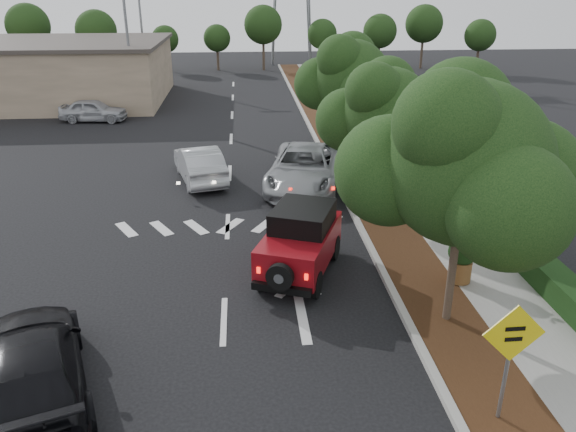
{
  "coord_description": "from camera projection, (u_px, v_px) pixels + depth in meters",
  "views": [
    {
      "loc": [
        0.62,
        -12.2,
        7.93
      ],
      "look_at": [
        1.89,
        3.0,
        1.57
      ],
      "focal_mm": 35.0,
      "sensor_mm": 36.0,
      "label": 1
    }
  ],
  "objects": [
    {
      "name": "red_jeep",
      "position": [
        302.0,
        239.0,
        16.34
      ],
      "size": [
        2.9,
        4.08,
        1.99
      ],
      "rotation": [
        0.0,
        0.0,
        -0.37
      ],
      "color": "black",
      "rests_on": "ground"
    },
    {
      "name": "terracotta_planter",
      "position": [
        462.0,
        256.0,
        15.58
      ],
      "size": [
        0.78,
        0.78,
        1.36
      ],
      "rotation": [
        0.0,
        0.0,
        -0.01
      ],
      "color": "brown",
      "rests_on": "ground"
    },
    {
      "name": "light_pole_a",
      "position": [
        135.0,
        110.0,
        37.64
      ],
      "size": [
        2.0,
        0.22,
        9.0
      ],
      "primitive_type": null,
      "color": "slate",
      "rests_on": "ground"
    },
    {
      "name": "light_pole_b",
      "position": [
        147.0,
        82.0,
        48.6
      ],
      "size": [
        2.0,
        0.22,
        9.0
      ],
      "primitive_type": null,
      "color": "slate",
      "rests_on": "ground"
    },
    {
      "name": "ground",
      "position": [
        224.0,
        321.0,
        14.22
      ],
      "size": [
        120.0,
        120.0,
        0.0
      ],
      "primitive_type": "plane",
      "color": "black",
      "rests_on": "ground"
    },
    {
      "name": "black_suv_oncoming",
      "position": [
        30.0,
        368.0,
        11.29
      ],
      "size": [
        3.77,
        5.67,
        1.53
      ],
      "primitive_type": "imported",
      "rotation": [
        0.0,
        0.0,
        3.48
      ],
      "color": "black",
      "rests_on": "ground"
    },
    {
      "name": "commercial_building",
      "position": [
        6.0,
        73.0,
        39.82
      ],
      "size": [
        22.0,
        12.0,
        4.0
      ],
      "primitive_type": "cube",
      "color": "#84725B",
      "rests_on": "ground"
    },
    {
      "name": "street_tree_near",
      "position": [
        446.0,
        322.0,
        14.19
      ],
      "size": [
        3.8,
        3.8,
        5.92
      ],
      "primitive_type": null,
      "color": "black",
      "rests_on": "ground"
    },
    {
      "name": "parked_suv",
      "position": [
        93.0,
        110.0,
        34.42
      ],
      "size": [
        4.15,
        2.03,
        1.37
      ],
      "primitive_type": "imported",
      "rotation": [
        0.0,
        0.0,
        1.46
      ],
      "color": "#AEAFB6",
      "rests_on": "ground"
    },
    {
      "name": "curb",
      "position": [
        331.0,
        169.0,
        25.58
      ],
      "size": [
        0.2,
        70.0,
        0.15
      ],
      "primitive_type": "cube",
      "color": "#9E9B93",
      "rests_on": "ground"
    },
    {
      "name": "street_tree_mid",
      "position": [
        381.0,
        216.0,
        20.63
      ],
      "size": [
        3.2,
        3.2,
        5.32
      ],
      "primitive_type": null,
      "color": "black",
      "rests_on": "ground"
    },
    {
      "name": "hedge",
      "position": [
        424.0,
        160.0,
        25.79
      ],
      "size": [
        0.8,
        70.0,
        0.8
      ],
      "primitive_type": "cube",
      "color": "black",
      "rests_on": "ground"
    },
    {
      "name": "silver_sedan_oncoming",
      "position": [
        200.0,
        164.0,
        24.06
      ],
      "size": [
        2.65,
        4.79,
        1.5
      ],
      "primitive_type": "imported",
      "rotation": [
        0.0,
        0.0,
        3.39
      ],
      "color": "#ABAEB3",
      "rests_on": "ground"
    },
    {
      "name": "transmission_tower",
      "position": [
        291.0,
        64.0,
        58.83
      ],
      "size": [
        7.0,
        4.0,
        28.0
      ],
      "primitive_type": null,
      "color": "slate",
      "rests_on": "ground"
    },
    {
      "name": "silver_suv_ahead",
      "position": [
        304.0,
        168.0,
        23.2
      ],
      "size": [
        4.03,
        6.5,
        1.68
      ],
      "primitive_type": "imported",
      "rotation": [
        0.0,
        0.0,
        -0.22
      ],
      "color": "#979A9E",
      "rests_on": "ground"
    },
    {
      "name": "planting_strip",
      "position": [
        352.0,
        169.0,
        25.66
      ],
      "size": [
        1.8,
        70.0,
        0.12
      ],
      "primitive_type": "cube",
      "color": "black",
      "rests_on": "ground"
    },
    {
      "name": "speed_hump_sign",
      "position": [
        511.0,
        348.0,
        10.26
      ],
      "size": [
        1.19,
        0.1,
        2.53
      ],
      "rotation": [
        0.0,
        0.0,
        0.01
      ],
      "color": "slate",
      "rests_on": "ground"
    },
    {
      "name": "sidewalk",
      "position": [
        393.0,
        168.0,
        25.81
      ],
      "size": [
        2.0,
        70.0,
        0.12
      ],
      "primitive_type": "cube",
      "color": "gray",
      "rests_on": "ground"
    },
    {
      "name": "street_tree_far",
      "position": [
        348.0,
        163.0,
        26.61
      ],
      "size": [
        3.4,
        3.4,
        5.62
      ],
      "primitive_type": null,
      "color": "black",
      "rests_on": "ground"
    }
  ]
}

